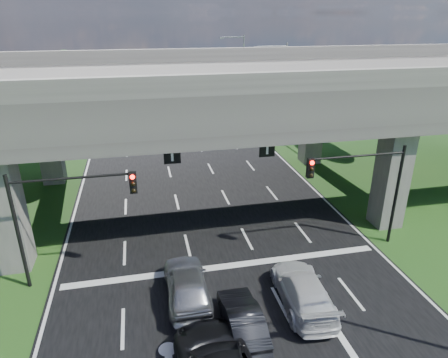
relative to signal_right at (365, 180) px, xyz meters
name	(u,v)px	position (x,y,z in m)	size (l,w,h in m)	color
ground	(243,310)	(-7.82, -3.94, -4.19)	(160.00, 160.00, 0.00)	#224F19
road	(206,212)	(-7.82, 6.06, -4.17)	(18.00, 120.00, 0.03)	black
overpass	(199,91)	(-7.82, 8.06, 3.73)	(80.00, 15.00, 10.00)	#32302E
signal_right	(365,180)	(0.00, 0.00, 0.00)	(5.76, 0.54, 6.00)	black
signal_left	(63,207)	(-15.65, 0.00, 0.00)	(5.76, 0.54, 6.00)	black
streetlight_far	(281,87)	(2.27, 20.06, 1.66)	(3.38, 0.25, 10.00)	gray
streetlight_beyond	(241,67)	(2.27, 36.06, 1.66)	(3.38, 0.25, 10.00)	gray
tree_left_near	(28,103)	(-21.78, 22.06, 0.63)	(4.50, 4.50, 7.80)	black
tree_left_mid	(17,96)	(-24.78, 30.06, -0.01)	(3.91, 3.90, 6.76)	black
tree_left_far	(65,75)	(-20.78, 38.06, 0.95)	(4.80, 4.80, 8.32)	black
tree_right_near	(293,92)	(5.22, 24.06, 0.31)	(4.20, 4.20, 7.28)	black
tree_right_mid	(292,83)	(8.22, 32.06, -0.01)	(3.91, 3.90, 6.76)	black
tree_right_far	(247,70)	(4.22, 40.06, 0.63)	(4.50, 4.50, 7.80)	black
car_silver	(187,284)	(-10.23, -2.63, -3.32)	(1.98, 4.93, 1.68)	#A4A5AC
car_dark	(242,319)	(-8.23, -5.25, -3.48)	(1.44, 4.13, 1.36)	black
car_white	(303,290)	(-5.03, -4.10, -3.41)	(2.10, 5.16, 1.50)	silver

